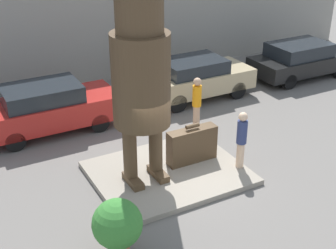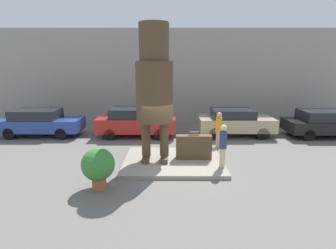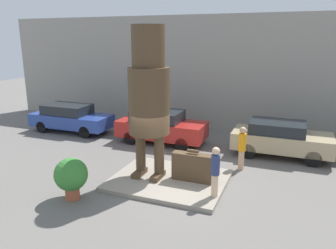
{
  "view_description": "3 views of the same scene",
  "coord_description": "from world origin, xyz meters",
  "px_view_note": "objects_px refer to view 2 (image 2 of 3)",
  "views": [
    {
      "loc": [
        -5.27,
        -9.68,
        6.99
      ],
      "look_at": [
        -0.03,
        -0.04,
        1.59
      ],
      "focal_mm": 50.0,
      "sensor_mm": 36.0,
      "label": 1
    },
    {
      "loc": [
        -0.17,
        -10.26,
        3.99
      ],
      "look_at": [
        -0.23,
        0.13,
        1.62
      ],
      "focal_mm": 28.0,
      "sensor_mm": 36.0,
      "label": 2
    },
    {
      "loc": [
        3.98,
        -10.25,
        5.08
      ],
      "look_at": [
        -0.09,
        0.14,
        2.13
      ],
      "focal_mm": 35.0,
      "sensor_mm": 36.0,
      "label": 3
    }
  ],
  "objects_px": {
    "parked_car_blue": "(40,122)",
    "parked_car_black": "(325,123)",
    "parked_car_tan": "(235,122)",
    "statue_figure": "(154,83)",
    "planter_pot": "(98,166)",
    "giant_suitcase": "(194,147)",
    "parked_car_red": "(136,122)",
    "tourist": "(223,144)",
    "worker_hivis": "(219,128)"
  },
  "relations": [
    {
      "from": "worker_hivis",
      "to": "parked_car_blue",
      "type": "bearing_deg",
      "value": 167.95
    },
    {
      "from": "planter_pot",
      "to": "parked_car_black",
      "type": "bearing_deg",
      "value": 30.41
    },
    {
      "from": "parked_car_blue",
      "to": "planter_pot",
      "type": "xyz_separation_m",
      "value": [
        5.08,
        -6.57,
        0.0
      ]
    },
    {
      "from": "statue_figure",
      "to": "tourist",
      "type": "relative_size",
      "value": 3.23
    },
    {
      "from": "statue_figure",
      "to": "worker_hivis",
      "type": "xyz_separation_m",
      "value": [
        2.99,
        2.16,
        -2.33
      ]
    },
    {
      "from": "tourist",
      "to": "parked_car_blue",
      "type": "relative_size",
      "value": 0.36
    },
    {
      "from": "parked_car_blue",
      "to": "worker_hivis",
      "type": "xyz_separation_m",
      "value": [
        9.78,
        -2.09,
        0.15
      ]
    },
    {
      "from": "parked_car_blue",
      "to": "parked_car_tan",
      "type": "height_order",
      "value": "parked_car_tan"
    },
    {
      "from": "parked_car_black",
      "to": "worker_hivis",
      "type": "distance_m",
      "value": 6.72
    },
    {
      "from": "statue_figure",
      "to": "parked_car_tan",
      "type": "relative_size",
      "value": 1.28
    },
    {
      "from": "statue_figure",
      "to": "giant_suitcase",
      "type": "xyz_separation_m",
      "value": [
        1.6,
        0.15,
        -2.63
      ]
    },
    {
      "from": "tourist",
      "to": "parked_car_tan",
      "type": "relative_size",
      "value": 0.4
    },
    {
      "from": "giant_suitcase",
      "to": "parked_car_black",
      "type": "bearing_deg",
      "value": 27.41
    },
    {
      "from": "parked_car_blue",
      "to": "planter_pot",
      "type": "distance_m",
      "value": 8.3
    },
    {
      "from": "worker_hivis",
      "to": "planter_pot",
      "type": "bearing_deg",
      "value": -136.39
    },
    {
      "from": "planter_pot",
      "to": "tourist",
      "type": "bearing_deg",
      "value": 19.89
    },
    {
      "from": "giant_suitcase",
      "to": "tourist",
      "type": "height_order",
      "value": "tourist"
    },
    {
      "from": "planter_pot",
      "to": "giant_suitcase",
      "type": "bearing_deg",
      "value": 36.77
    },
    {
      "from": "parked_car_black",
      "to": "parked_car_red",
      "type": "bearing_deg",
      "value": 179.75
    },
    {
      "from": "parked_car_blue",
      "to": "worker_hivis",
      "type": "relative_size",
      "value": 2.59
    },
    {
      "from": "parked_car_red",
      "to": "worker_hivis",
      "type": "distance_m",
      "value": 4.8
    },
    {
      "from": "giant_suitcase",
      "to": "parked_car_tan",
      "type": "height_order",
      "value": "parked_car_tan"
    },
    {
      "from": "tourist",
      "to": "parked_car_red",
      "type": "relative_size",
      "value": 0.38
    },
    {
      "from": "parked_car_red",
      "to": "worker_hivis",
      "type": "height_order",
      "value": "worker_hivis"
    },
    {
      "from": "statue_figure",
      "to": "tourist",
      "type": "distance_m",
      "value": 3.52
    },
    {
      "from": "tourist",
      "to": "parked_car_tan",
      "type": "height_order",
      "value": "tourist"
    },
    {
      "from": "tourist",
      "to": "planter_pot",
      "type": "bearing_deg",
      "value": -160.11
    },
    {
      "from": "parked_car_tan",
      "to": "planter_pot",
      "type": "xyz_separation_m",
      "value": [
        -6.04,
        -6.69,
        -0.02
      ]
    },
    {
      "from": "parked_car_red",
      "to": "parked_car_tan",
      "type": "height_order",
      "value": "parked_car_red"
    },
    {
      "from": "tourist",
      "to": "worker_hivis",
      "type": "xyz_separation_m",
      "value": [
        0.37,
        2.92,
        -0.1
      ]
    },
    {
      "from": "parked_car_blue",
      "to": "parked_car_black",
      "type": "relative_size",
      "value": 1.03
    },
    {
      "from": "giant_suitcase",
      "to": "worker_hivis",
      "type": "distance_m",
      "value": 2.46
    },
    {
      "from": "statue_figure",
      "to": "giant_suitcase",
      "type": "relative_size",
      "value": 3.66
    },
    {
      "from": "planter_pot",
      "to": "statue_figure",
      "type": "bearing_deg",
      "value": 53.48
    },
    {
      "from": "statue_figure",
      "to": "planter_pot",
      "type": "xyz_separation_m",
      "value": [
        -1.72,
        -2.32,
        -2.48
      ]
    },
    {
      "from": "giant_suitcase",
      "to": "parked_car_blue",
      "type": "relative_size",
      "value": 0.32
    },
    {
      "from": "statue_figure",
      "to": "worker_hivis",
      "type": "height_order",
      "value": "statue_figure"
    },
    {
      "from": "parked_car_blue",
      "to": "worker_hivis",
      "type": "bearing_deg",
      "value": -12.05
    },
    {
      "from": "statue_figure",
      "to": "parked_car_tan",
      "type": "bearing_deg",
      "value": 45.33
    },
    {
      "from": "parked_car_tan",
      "to": "parked_car_black",
      "type": "relative_size",
      "value": 0.94
    },
    {
      "from": "parked_car_blue",
      "to": "parked_car_black",
      "type": "distance_m",
      "value": 16.18
    },
    {
      "from": "parked_car_red",
      "to": "planter_pot",
      "type": "bearing_deg",
      "value": -93.32
    },
    {
      "from": "giant_suitcase",
      "to": "parked_car_tan",
      "type": "relative_size",
      "value": 0.35
    },
    {
      "from": "parked_car_black",
      "to": "planter_pot",
      "type": "relative_size",
      "value": 3.2
    },
    {
      "from": "worker_hivis",
      "to": "parked_car_black",
      "type": "bearing_deg",
      "value": 17.63
    },
    {
      "from": "giant_suitcase",
      "to": "planter_pot",
      "type": "height_order",
      "value": "planter_pot"
    },
    {
      "from": "parked_car_blue",
      "to": "tourist",
      "type": "bearing_deg",
      "value": -28.01
    },
    {
      "from": "giant_suitcase",
      "to": "tourist",
      "type": "xyz_separation_m",
      "value": [
        1.02,
        -0.91,
        0.4
      ]
    },
    {
      "from": "tourist",
      "to": "parked_car_black",
      "type": "xyz_separation_m",
      "value": [
        6.77,
        4.95,
        -0.27
      ]
    },
    {
      "from": "parked_car_red",
      "to": "parked_car_black",
      "type": "height_order",
      "value": "parked_car_red"
    }
  ]
}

